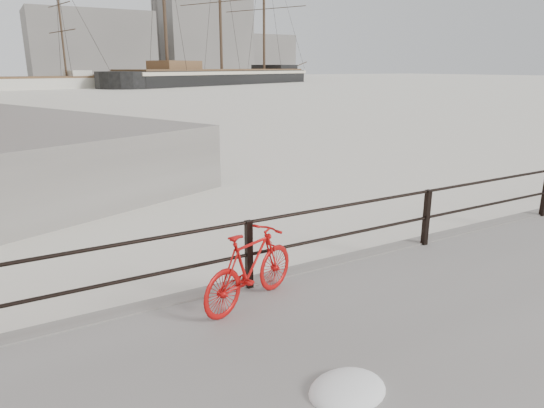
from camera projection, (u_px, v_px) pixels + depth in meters
name	position (u px, v px, depth m)	size (l,w,h in m)	color
ground	(416.00, 260.00, 8.85)	(400.00, 400.00, 0.00)	white
guardrail	(426.00, 218.00, 8.49)	(28.00, 0.10, 1.00)	black
bicycle	(250.00, 267.00, 6.35)	(1.71, 0.26, 1.03)	#B50D0C
barque_black	(222.00, 84.00, 99.79)	(65.95, 21.58, 36.90)	black
schooner_mid	(25.00, 90.00, 76.31)	(28.93, 12.24, 20.81)	beige
industrial_west	(91.00, 46.00, 132.81)	(32.00, 18.00, 18.00)	gray
industrial_mid	(203.00, 39.00, 152.93)	(26.00, 20.00, 24.00)	gray
industrial_east	(259.00, 56.00, 169.48)	(20.00, 16.00, 14.00)	gray
smokestack	(156.00, 4.00, 148.15)	(2.80, 2.80, 44.00)	gray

